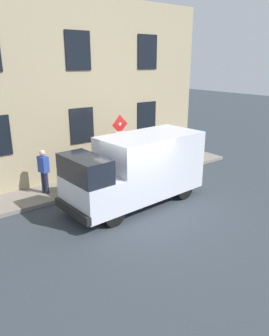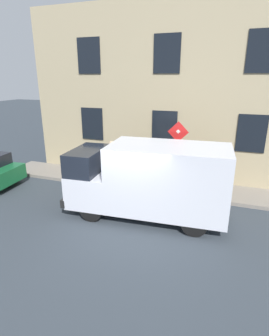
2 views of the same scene
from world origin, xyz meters
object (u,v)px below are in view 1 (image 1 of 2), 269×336
(bicycle_green, at_px, (84,172))
(pedestrian, at_px, (44,170))
(delivery_van, at_px, (138,168))
(litter_bin, at_px, (70,182))
(sign_post_stacked, at_px, (120,142))
(bicycle_blue, at_px, (103,168))
(bicycle_orange, at_px, (121,164))

(bicycle_green, distance_m, pedestrian, 1.97)
(delivery_van, bearing_deg, litter_bin, -53.31)
(sign_post_stacked, height_order, litter_bin, sign_post_stacked)
(sign_post_stacked, bearing_deg, delivery_van, 164.69)
(bicycle_blue, bearing_deg, litter_bin, 27.82)
(pedestrian, bearing_deg, litter_bin, 129.66)
(bicycle_blue, height_order, litter_bin, litter_bin)
(pedestrian, height_order, litter_bin, pedestrian)
(sign_post_stacked, relative_size, litter_bin, 3.02)
(bicycle_blue, bearing_deg, sign_post_stacked, 106.56)
(bicycle_orange, bearing_deg, bicycle_blue, -7.38)
(bicycle_orange, xyz_separation_m, pedestrian, (-0.33, 3.78, 0.56))
(sign_post_stacked, distance_m, bicycle_blue, 1.71)
(bicycle_orange, bearing_deg, pedestrian, -2.38)
(bicycle_blue, distance_m, litter_bin, 2.22)
(sign_post_stacked, bearing_deg, litter_bin, 86.23)
(delivery_van, distance_m, bicycle_green, 3.11)
(bicycle_blue, bearing_deg, delivery_van, 88.59)
(sign_post_stacked, relative_size, delivery_van, 0.50)
(bicycle_green, xyz_separation_m, pedestrian, (-0.33, 1.86, 0.56))
(bicycle_green, bearing_deg, sign_post_stacked, 140.78)
(bicycle_orange, height_order, bicycle_green, same)
(bicycle_blue, xyz_separation_m, pedestrian, (-0.33, 2.82, 0.56))
(delivery_van, relative_size, bicycle_orange, 3.18)
(litter_bin, bearing_deg, bicycle_orange, -73.57)
(bicycle_orange, bearing_deg, delivery_van, 59.49)
(sign_post_stacked, height_order, bicycle_orange, sign_post_stacked)
(delivery_van, distance_m, litter_bin, 2.79)
(pedestrian, bearing_deg, bicycle_green, 175.23)
(delivery_van, bearing_deg, pedestrian, -49.66)
(delivery_van, height_order, pedestrian, delivery_van)
(sign_post_stacked, xyz_separation_m, bicycle_blue, (1.03, 0.22, -1.34))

